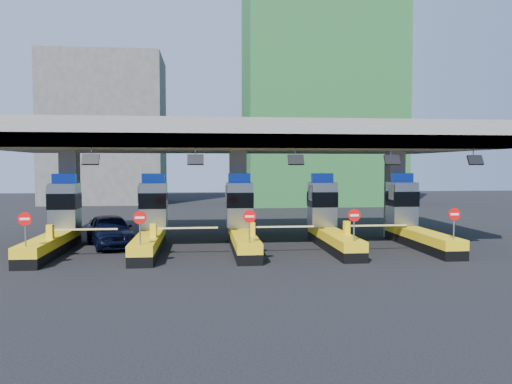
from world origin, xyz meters
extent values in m
plane|color=black|center=(0.00, 0.00, 0.00)|extent=(120.00, 120.00, 0.00)
cube|color=slate|center=(0.00, 3.00, 6.25)|extent=(28.00, 12.00, 1.50)
cube|color=#4C4C49|center=(0.00, -2.70, 5.85)|extent=(28.00, 0.60, 0.70)
cube|color=slate|center=(-10.00, 3.00, 2.75)|extent=(1.00, 1.00, 5.50)
cube|color=slate|center=(0.00, 3.00, 2.75)|extent=(1.00, 1.00, 5.50)
cube|color=slate|center=(10.00, 3.00, 2.75)|extent=(1.00, 1.00, 5.50)
cylinder|color=slate|center=(-7.50, -2.70, 5.25)|extent=(0.06, 0.06, 0.50)
cube|color=black|center=(-7.50, -2.90, 4.90)|extent=(0.80, 0.38, 0.54)
cylinder|color=slate|center=(-2.50, -2.70, 5.25)|extent=(0.06, 0.06, 0.50)
cube|color=black|center=(-2.50, -2.90, 4.90)|extent=(0.80, 0.38, 0.54)
cylinder|color=slate|center=(2.50, -2.70, 5.25)|extent=(0.06, 0.06, 0.50)
cube|color=black|center=(2.50, -2.90, 4.90)|extent=(0.80, 0.38, 0.54)
cylinder|color=slate|center=(7.50, -2.70, 5.25)|extent=(0.06, 0.06, 0.50)
cube|color=black|center=(7.50, -2.90, 4.90)|extent=(0.80, 0.38, 0.54)
cylinder|color=slate|center=(12.00, -2.70, 5.25)|extent=(0.06, 0.06, 0.50)
cube|color=black|center=(12.00, -2.90, 4.90)|extent=(0.80, 0.38, 0.54)
cube|color=black|center=(-10.00, -1.00, 0.25)|extent=(1.20, 8.00, 0.50)
cube|color=#E5B70C|center=(-10.00, -1.00, 0.75)|extent=(1.20, 8.00, 0.50)
cube|color=#9EA3A8|center=(-10.00, 1.80, 2.30)|extent=(1.50, 1.50, 2.60)
cube|color=black|center=(-10.00, 1.78, 2.60)|extent=(1.56, 1.56, 0.90)
cube|color=#0C2DBF|center=(-10.00, 1.80, 3.88)|extent=(1.30, 0.35, 0.55)
cube|color=white|center=(-10.80, 1.50, 3.00)|extent=(0.06, 0.70, 0.90)
cylinder|color=slate|center=(-10.00, -4.60, 1.65)|extent=(0.07, 0.07, 1.30)
cylinder|color=red|center=(-10.00, -4.63, 2.25)|extent=(0.60, 0.04, 0.60)
cube|color=white|center=(-10.00, -4.65, 2.25)|extent=(0.42, 0.02, 0.10)
cube|color=#E5B70C|center=(-9.65, -2.20, 1.35)|extent=(0.30, 0.35, 0.70)
cube|color=white|center=(-8.00, -2.20, 1.45)|extent=(3.20, 0.08, 0.08)
cube|color=black|center=(-5.00, -1.00, 0.25)|extent=(1.20, 8.00, 0.50)
cube|color=#E5B70C|center=(-5.00, -1.00, 0.75)|extent=(1.20, 8.00, 0.50)
cube|color=#9EA3A8|center=(-5.00, 1.80, 2.30)|extent=(1.50, 1.50, 2.60)
cube|color=black|center=(-5.00, 1.78, 2.60)|extent=(1.56, 1.56, 0.90)
cube|color=#0C2DBF|center=(-5.00, 1.80, 3.88)|extent=(1.30, 0.35, 0.55)
cube|color=white|center=(-5.80, 1.50, 3.00)|extent=(0.06, 0.70, 0.90)
cylinder|color=slate|center=(-5.00, -4.60, 1.65)|extent=(0.07, 0.07, 1.30)
cylinder|color=red|center=(-5.00, -4.63, 2.25)|extent=(0.60, 0.04, 0.60)
cube|color=white|center=(-5.00, -4.65, 2.25)|extent=(0.42, 0.02, 0.10)
cube|color=#E5B70C|center=(-4.65, -2.20, 1.35)|extent=(0.30, 0.35, 0.70)
cube|color=white|center=(-3.00, -2.20, 1.45)|extent=(3.20, 0.08, 0.08)
cube|color=black|center=(0.00, -1.00, 0.25)|extent=(1.20, 8.00, 0.50)
cube|color=#E5B70C|center=(0.00, -1.00, 0.75)|extent=(1.20, 8.00, 0.50)
cube|color=#9EA3A8|center=(0.00, 1.80, 2.30)|extent=(1.50, 1.50, 2.60)
cube|color=black|center=(0.00, 1.78, 2.60)|extent=(1.56, 1.56, 0.90)
cube|color=#0C2DBF|center=(0.00, 1.80, 3.88)|extent=(1.30, 0.35, 0.55)
cube|color=white|center=(-0.80, 1.50, 3.00)|extent=(0.06, 0.70, 0.90)
cylinder|color=slate|center=(0.00, -4.60, 1.65)|extent=(0.07, 0.07, 1.30)
cylinder|color=red|center=(0.00, -4.63, 2.25)|extent=(0.60, 0.04, 0.60)
cube|color=white|center=(0.00, -4.65, 2.25)|extent=(0.42, 0.02, 0.10)
cube|color=#E5B70C|center=(0.35, -2.20, 1.35)|extent=(0.30, 0.35, 0.70)
cube|color=white|center=(2.00, -2.20, 1.45)|extent=(3.20, 0.08, 0.08)
cube|color=black|center=(5.00, -1.00, 0.25)|extent=(1.20, 8.00, 0.50)
cube|color=#E5B70C|center=(5.00, -1.00, 0.75)|extent=(1.20, 8.00, 0.50)
cube|color=#9EA3A8|center=(5.00, 1.80, 2.30)|extent=(1.50, 1.50, 2.60)
cube|color=black|center=(5.00, 1.78, 2.60)|extent=(1.56, 1.56, 0.90)
cube|color=#0C2DBF|center=(5.00, 1.80, 3.88)|extent=(1.30, 0.35, 0.55)
cube|color=white|center=(4.20, 1.50, 3.00)|extent=(0.06, 0.70, 0.90)
cylinder|color=slate|center=(5.00, -4.60, 1.65)|extent=(0.07, 0.07, 1.30)
cylinder|color=red|center=(5.00, -4.63, 2.25)|extent=(0.60, 0.04, 0.60)
cube|color=white|center=(5.00, -4.65, 2.25)|extent=(0.42, 0.02, 0.10)
cube|color=#E5B70C|center=(5.35, -2.20, 1.35)|extent=(0.30, 0.35, 0.70)
cube|color=white|center=(7.00, -2.20, 1.45)|extent=(3.20, 0.08, 0.08)
cube|color=black|center=(10.00, -1.00, 0.25)|extent=(1.20, 8.00, 0.50)
cube|color=#E5B70C|center=(10.00, -1.00, 0.75)|extent=(1.20, 8.00, 0.50)
cube|color=#9EA3A8|center=(10.00, 1.80, 2.30)|extent=(1.50, 1.50, 2.60)
cube|color=black|center=(10.00, 1.78, 2.60)|extent=(1.56, 1.56, 0.90)
cube|color=#0C2DBF|center=(10.00, 1.80, 3.88)|extent=(1.30, 0.35, 0.55)
cube|color=white|center=(9.20, 1.50, 3.00)|extent=(0.06, 0.70, 0.90)
cylinder|color=slate|center=(10.00, -4.60, 1.65)|extent=(0.07, 0.07, 1.30)
cylinder|color=red|center=(10.00, -4.63, 2.25)|extent=(0.60, 0.04, 0.60)
cube|color=white|center=(10.00, -4.65, 2.25)|extent=(0.42, 0.02, 0.10)
cube|color=#E5B70C|center=(10.35, -2.20, 1.35)|extent=(0.30, 0.35, 0.70)
cube|color=white|center=(12.00, -2.20, 1.45)|extent=(3.20, 0.08, 0.08)
cube|color=#1E5926|center=(12.00, 32.00, 14.00)|extent=(18.00, 12.00, 28.00)
cube|color=#4C4C49|center=(-14.00, 36.00, 9.00)|extent=(14.00, 10.00, 18.00)
imported|color=black|center=(-7.42, 1.46, 0.92)|extent=(3.90, 5.80, 1.83)
camera|label=1|loc=(-2.17, -27.56, 4.59)|focal=35.00mm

